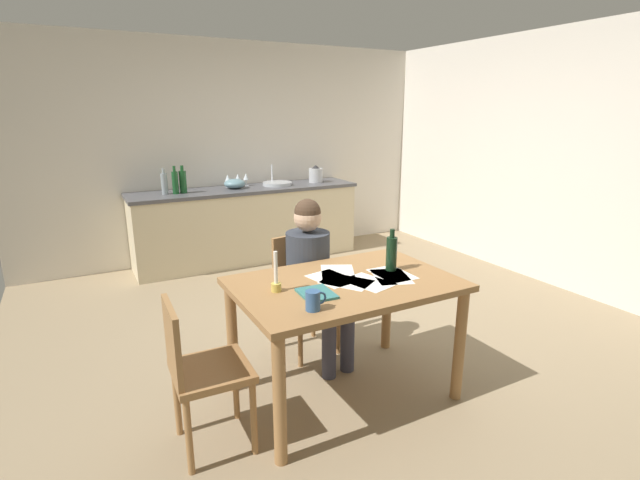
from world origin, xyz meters
The scene contains 27 objects.
ground_plane centered at (0.00, 0.00, -0.02)m, with size 5.20×5.20×0.04m, color #937F60.
wall_back centered at (0.00, 2.60, 1.30)m, with size 5.20×0.12×2.60m, color silver.
wall_right centered at (2.60, 0.00, 1.30)m, with size 0.12×5.20×2.60m, color silver.
kitchen_counter centered at (0.00, 2.24, 0.45)m, with size 2.74×0.64×0.90m.
dining_table centered at (-0.44, -0.79, 0.67)m, with size 1.35×0.89×0.78m.
chair_at_table centered at (-0.40, -0.10, 0.50)m, with size 0.44×0.44×0.89m.
person_seated centered at (-0.39, -0.25, 0.68)m, with size 0.36×0.61×1.19m.
chair_side_empty centered at (-1.38, -0.86, 0.48)m, with size 0.41×0.41×0.87m.
coffee_mug centered at (-0.81, -1.08, 0.84)m, with size 0.12×0.08×0.11m.
candlestick centered at (-0.88, -0.74, 0.85)m, with size 0.06×0.06×0.24m.
book_magazine centered at (-0.70, -0.90, 0.79)m, with size 0.18×0.22×0.02m, color #347473.
paper_letter centered at (-0.33, -0.87, 0.79)m, with size 0.21×0.30×0.00m, color white.
paper_bill centered at (-0.40, -0.62, 0.79)m, with size 0.21×0.30×0.00m, color white.
paper_envelope centered at (-0.14, -0.86, 0.79)m, with size 0.21×0.30×0.00m, color white.
paper_receipt centered at (-0.44, -0.80, 0.79)m, with size 0.21×0.30×0.00m, color white.
paper_notice centered at (-0.11, -0.82, 0.79)m, with size 0.21×0.30×0.00m, color white.
paper_flyer centered at (-0.49, -0.71, 0.79)m, with size 0.21×0.30×0.00m, color white.
wine_bottle_on_table centered at (-0.07, -0.75, 0.90)m, with size 0.07×0.07×0.28m.
sink_unit centered at (0.40, 2.24, 0.92)m, with size 0.36×0.36×0.24m.
bottle_oil centered at (-0.94, 2.24, 1.02)m, with size 0.07×0.07×0.29m.
bottle_vinegar centered at (-0.83, 2.21, 1.03)m, with size 0.07×0.07×0.31m.
bottle_wine_red centered at (-0.75, 2.22, 1.03)m, with size 0.08×0.08×0.31m.
mixing_bowl centered at (-0.13, 2.26, 0.96)m, with size 0.25×0.25×0.11m, color #668C99.
stovetop_kettle centered at (0.94, 2.24, 1.00)m, with size 0.18×0.18×0.22m.
wine_glass_near_sink centered at (0.05, 2.39, 1.01)m, with size 0.07×0.07×0.15m.
wine_glass_by_kettle centered at (-0.05, 2.39, 1.01)m, with size 0.07×0.07×0.15m.
wine_glass_back_left centered at (-0.18, 2.39, 1.01)m, with size 0.07×0.07×0.15m.
Camera 1 is at (-1.86, -3.09, 1.80)m, focal length 26.27 mm.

